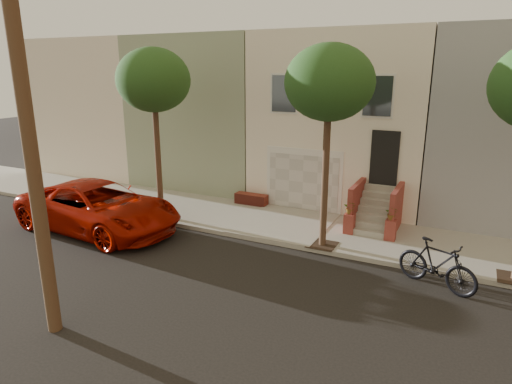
% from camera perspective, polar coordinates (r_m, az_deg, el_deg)
% --- Properties ---
extents(ground, '(90.00, 90.00, 0.00)m').
position_cam_1_polar(ground, '(11.86, -2.25, -13.12)').
color(ground, black).
rests_on(ground, ground).
extents(sidewalk, '(40.00, 3.70, 0.15)m').
position_cam_1_polar(sidewalk, '(16.32, 6.72, -4.66)').
color(sidewalk, gray).
rests_on(sidewalk, ground).
extents(house_row, '(33.10, 11.70, 7.00)m').
position_cam_1_polar(house_row, '(21.02, 12.47, 9.66)').
color(house_row, silver).
rests_on(house_row, sidewalk).
extents(tree_left, '(2.70, 2.57, 6.30)m').
position_cam_1_polar(tree_left, '(16.73, -13.06, 13.72)').
color(tree_left, '#2D2116').
rests_on(tree_left, sidewalk).
extents(tree_mid, '(2.70, 2.57, 6.30)m').
position_cam_1_polar(tree_mid, '(13.63, 9.39, 13.55)').
color(tree_mid, '#2D2116').
rests_on(tree_mid, sidewalk).
extents(pickup_truck, '(6.51, 3.34, 1.76)m').
position_cam_1_polar(pickup_truck, '(16.95, -19.63, -1.84)').
color(pickup_truck, '#9A0D00').
rests_on(pickup_truck, ground).
extents(motorcycle, '(2.29, 1.44, 1.33)m').
position_cam_1_polar(motorcycle, '(12.88, 22.26, -8.63)').
color(motorcycle, black).
rests_on(motorcycle, ground).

